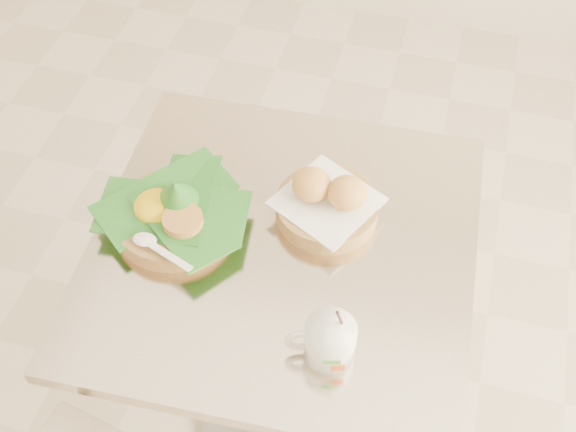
% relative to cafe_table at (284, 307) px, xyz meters
% --- Properties ---
extents(floor, '(3.60, 3.60, 0.00)m').
position_rel_cafe_table_xyz_m(floor, '(-0.18, -0.00, -0.53)').
color(floor, beige).
rests_on(floor, ground).
extents(cafe_table, '(0.73, 0.73, 0.75)m').
position_rel_cafe_table_xyz_m(cafe_table, '(0.00, 0.00, 0.00)').
color(cafe_table, gray).
rests_on(cafe_table, floor).
extents(rice_basket, '(0.28, 0.28, 0.14)m').
position_rel_cafe_table_xyz_m(rice_basket, '(-0.21, -0.01, 0.26)').
color(rice_basket, '#B0804B').
rests_on(rice_basket, cafe_table).
extents(bread_basket, '(0.22, 0.22, 0.10)m').
position_rel_cafe_table_xyz_m(bread_basket, '(0.06, 0.09, 0.26)').
color(bread_basket, '#B0804B').
rests_on(bread_basket, cafe_table).
extents(coffee_mug, '(0.11, 0.09, 0.15)m').
position_rel_cafe_table_xyz_m(coffee_mug, '(0.13, -0.20, 0.26)').
color(coffee_mug, white).
rests_on(coffee_mug, cafe_table).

